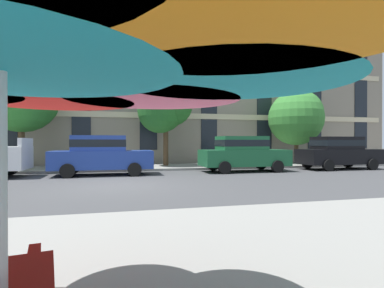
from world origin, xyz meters
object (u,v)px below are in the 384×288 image
object	(u,v)px
sedan_blue	(101,154)
street_tree_left	(23,96)
sedan_black	(338,152)
street_tree_right	(297,117)
sedan_green	(243,153)
street_tree_middle	(164,108)
patio_umbrella	(0,14)

from	to	relation	value
sedan_blue	street_tree_left	distance (m)	5.93
sedan_black	street_tree_left	distance (m)	17.09
street_tree_left	street_tree_right	distance (m)	16.17
sedan_green	street_tree_middle	xyz separation A→B (m)	(-3.52, 3.36, 2.52)
street_tree_left	sedan_blue	bearing A→B (deg)	-38.33
sedan_blue	patio_umbrella	bearing A→B (deg)	-89.67
sedan_black	patio_umbrella	bearing A→B (deg)	-134.32
sedan_black	street_tree_middle	xyz separation A→B (m)	(-9.13, 3.36, 2.52)
sedan_blue	street_tree_left	world-z (taller)	street_tree_left
sedan_black	patio_umbrella	xyz separation A→B (m)	(-12.40, -12.70, 1.17)
sedan_blue	sedan_green	world-z (taller)	same
street_tree_right	patio_umbrella	distance (m)	20.12
street_tree_right	patio_umbrella	xyz separation A→B (m)	(-12.02, -16.10, -1.01)
sedan_blue	street_tree_middle	bearing A→B (deg)	45.16
street_tree_left	street_tree_middle	size ratio (longest dim) A/B	1.18
street_tree_left	patio_umbrella	size ratio (longest dim) A/B	1.51
sedan_green	patio_umbrella	xyz separation A→B (m)	(-6.80, -12.70, 1.17)
sedan_blue	street_tree_middle	xyz separation A→B (m)	(3.35, 3.36, 2.52)
street_tree_middle	street_tree_right	xyz separation A→B (m)	(8.75, 0.04, -0.34)
sedan_green	patio_umbrella	world-z (taller)	patio_umbrella
patio_umbrella	sedan_black	bearing A→B (deg)	45.68
sedan_blue	street_tree_middle	size ratio (longest dim) A/B	0.90
sedan_green	street_tree_right	distance (m)	6.61
sedan_blue	street_tree_right	xyz separation A→B (m)	(12.10, 3.40, 2.18)
patio_umbrella	street_tree_middle	bearing A→B (deg)	78.48
sedan_green	patio_umbrella	distance (m)	14.45
sedan_black	street_tree_middle	distance (m)	10.05
street_tree_middle	sedan_black	bearing A→B (deg)	-20.23
sedan_blue	street_tree_left	xyz separation A→B (m)	(-4.05, 3.20, 2.91)
sedan_green	street_tree_left	world-z (taller)	street_tree_left
sedan_green	street_tree_middle	size ratio (longest dim) A/B	0.90
street_tree_right	sedan_black	bearing A→B (deg)	-83.67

